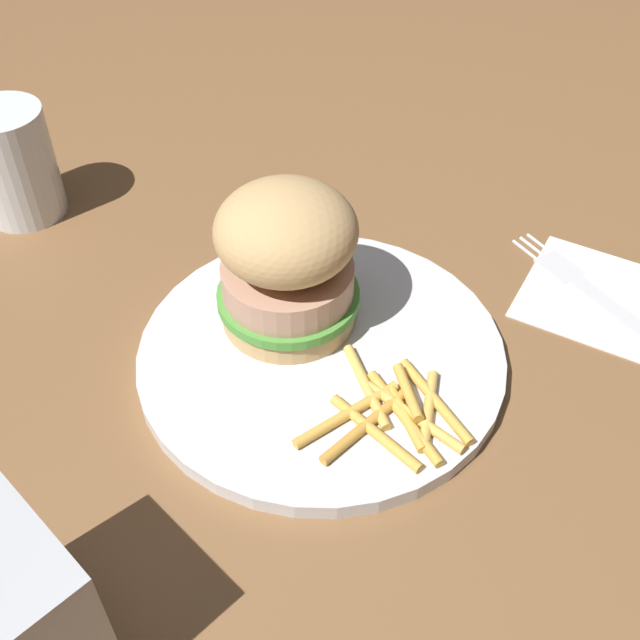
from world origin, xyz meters
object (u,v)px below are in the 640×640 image
object	(u,v)px
plate	(320,356)
fries_pile	(394,412)
sandwich	(287,259)
napkin	(598,296)
fork	(597,293)
napkin_dispenser	(7,610)
drink_glass	(16,170)

from	to	relation	value
plate	fries_pile	distance (m)	0.08
sandwich	napkin	distance (m)	0.25
fork	napkin_dispenser	xyz separation A→B (m)	(-0.42, 0.18, 0.05)
fries_pile	napkin	size ratio (longest dim) A/B	0.99
drink_glass	sandwich	bearing A→B (deg)	-92.44
plate	fork	world-z (taller)	plate
sandwich	fork	size ratio (longest dim) A/B	0.68
plate	napkin_dispenser	distance (m)	0.26
drink_glass	fries_pile	bearing A→B (deg)	-98.55
drink_glass	napkin_dispenser	xyz separation A→B (m)	(-0.28, -0.28, 0.01)
plate	sandwich	world-z (taller)	sandwich
fries_pile	napkin	xyz separation A→B (m)	(0.19, -0.08, -0.01)
plate	napkin_dispenser	world-z (taller)	napkin_dispenser
napkin	fork	distance (m)	0.00
fries_pile	napkin_dispenser	bearing A→B (deg)	156.83
napkin	fork	world-z (taller)	fork
sandwich	napkin_dispenser	distance (m)	0.27
napkin_dispenser	sandwich	bearing A→B (deg)	-72.73
napkin	napkin_dispenser	size ratio (longest dim) A/B	1.08
sandwich	fries_pile	distance (m)	0.13
sandwich	drink_glass	xyz separation A→B (m)	(0.01, 0.27, -0.03)
plate	napkin_dispenser	size ratio (longest dim) A/B	2.52
napkin	drink_glass	world-z (taller)	drink_glass
fries_pile	fork	distance (m)	0.21
napkin	drink_glass	size ratio (longest dim) A/B	1.15
napkin_dispenser	fork	bearing A→B (deg)	-97.76
fork	napkin_dispenser	world-z (taller)	napkin_dispenser
sandwich	drink_glass	distance (m)	0.28
napkin	napkin_dispenser	distance (m)	0.46
sandwich	napkin_dispenser	world-z (taller)	sandwich
plate	sandwich	xyz separation A→B (m)	(0.02, 0.04, 0.06)
plate	fries_pile	bearing A→B (deg)	-111.00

